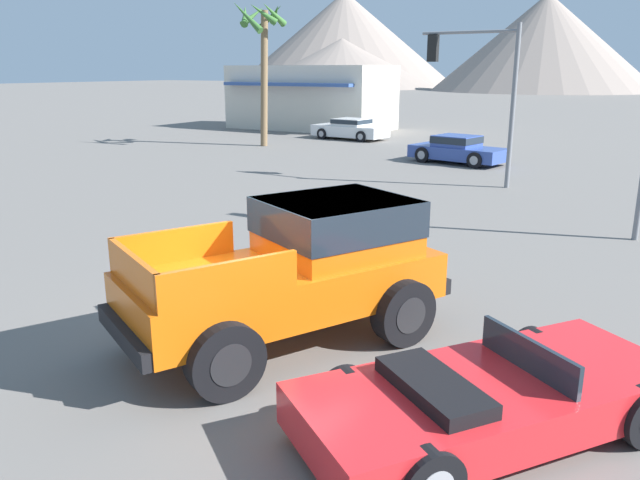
{
  "coord_description": "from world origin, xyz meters",
  "views": [
    {
      "loc": [
        5.25,
        -6.88,
        3.94
      ],
      "look_at": [
        0.34,
        1.17,
        1.34
      ],
      "focal_mm": 35.0,
      "sensor_mm": 36.0,
      "label": 1
    }
  ],
  "objects_px": {
    "palm_tree_tall": "(262,39)",
    "parked_car_blue": "(458,149)",
    "orange_pickup_truck": "(303,264)",
    "parked_car_white": "(350,129)",
    "red_convertible_car": "(489,399)",
    "traffic_light_main": "(477,75)"
  },
  "relations": [
    {
      "from": "palm_tree_tall",
      "to": "parked_car_blue",
      "type": "bearing_deg",
      "value": -3.64
    },
    {
      "from": "orange_pickup_truck",
      "to": "parked_car_blue",
      "type": "xyz_separation_m",
      "value": [
        -4.14,
        18.64,
        -0.56
      ]
    },
    {
      "from": "orange_pickup_truck",
      "to": "parked_car_white",
      "type": "xyz_separation_m",
      "value": [
        -12.6,
        24.5,
        -0.56
      ]
    },
    {
      "from": "parked_car_blue",
      "to": "red_convertible_car",
      "type": "bearing_deg",
      "value": 30.39
    },
    {
      "from": "red_convertible_car",
      "to": "traffic_light_main",
      "type": "height_order",
      "value": "traffic_light_main"
    },
    {
      "from": "parked_car_white",
      "to": "palm_tree_tall",
      "type": "distance_m",
      "value": 7.41
    },
    {
      "from": "palm_tree_tall",
      "to": "red_convertible_car",
      "type": "bearing_deg",
      "value": -48.49
    },
    {
      "from": "parked_car_blue",
      "to": "orange_pickup_truck",
      "type": "bearing_deg",
      "value": 22.63
    },
    {
      "from": "orange_pickup_truck",
      "to": "parked_car_blue",
      "type": "bearing_deg",
      "value": 127.93
    },
    {
      "from": "orange_pickup_truck",
      "to": "red_convertible_car",
      "type": "xyz_separation_m",
      "value": [
        3.16,
        -1.12,
        -0.73
      ]
    },
    {
      "from": "red_convertible_car",
      "to": "parked_car_white",
      "type": "relative_size",
      "value": 1.04
    },
    {
      "from": "parked_car_white",
      "to": "palm_tree_tall",
      "type": "height_order",
      "value": "palm_tree_tall"
    },
    {
      "from": "parked_car_white",
      "to": "traffic_light_main",
      "type": "relative_size",
      "value": 0.82
    },
    {
      "from": "orange_pickup_truck",
      "to": "parked_car_white",
      "type": "relative_size",
      "value": 1.18
    },
    {
      "from": "parked_car_blue",
      "to": "parked_car_white",
      "type": "distance_m",
      "value": 10.3
    },
    {
      "from": "parked_car_white",
      "to": "palm_tree_tall",
      "type": "bearing_deg",
      "value": 160.25
    },
    {
      "from": "red_convertible_car",
      "to": "traffic_light_main",
      "type": "distance_m",
      "value": 16.33
    },
    {
      "from": "orange_pickup_truck",
      "to": "parked_car_white",
      "type": "bearing_deg",
      "value": 142.63
    },
    {
      "from": "parked_car_white",
      "to": "traffic_light_main",
      "type": "height_order",
      "value": "traffic_light_main"
    },
    {
      "from": "orange_pickup_truck",
      "to": "traffic_light_main",
      "type": "height_order",
      "value": "traffic_light_main"
    },
    {
      "from": "red_convertible_car",
      "to": "traffic_light_main",
      "type": "xyz_separation_m",
      "value": [
        -5.2,
        15.12,
        3.32
      ]
    },
    {
      "from": "orange_pickup_truck",
      "to": "palm_tree_tall",
      "type": "bearing_deg",
      "value": 153.1
    }
  ]
}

